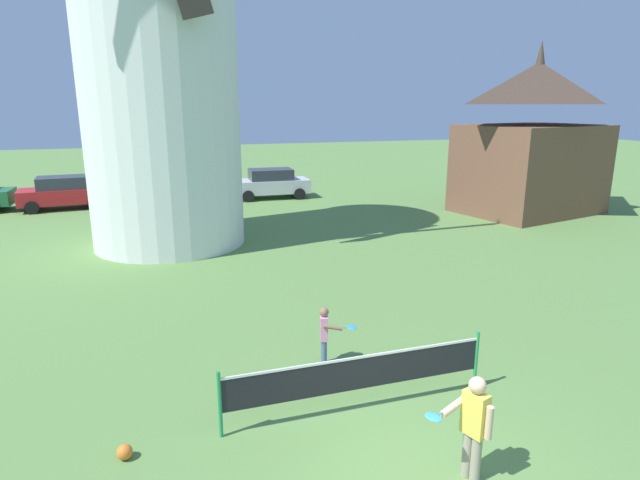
% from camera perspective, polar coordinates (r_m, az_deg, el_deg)
% --- Properties ---
extents(ground_plane, '(120.00, 120.00, 0.00)m').
position_cam_1_polar(ground_plane, '(8.02, 11.13, -23.75)').
color(ground_plane, '#5B8442').
extents(windmill, '(8.61, 6.02, 15.80)m').
position_cam_1_polar(windmill, '(19.45, -17.57, 22.77)').
color(windmill, white).
rests_on(windmill, ground_plane).
extents(tennis_net, '(4.54, 0.06, 1.10)m').
position_cam_1_polar(tennis_net, '(8.82, 4.17, -14.29)').
color(tennis_net, '#238E4C').
rests_on(tennis_net, ground_plane).
extents(player_near, '(0.90, 0.49, 1.52)m').
position_cam_1_polar(player_near, '(7.59, 16.32, -18.56)').
color(player_near, '#9E937F').
rests_on(player_near, ground_plane).
extents(player_far, '(0.69, 0.63, 1.19)m').
position_cam_1_polar(player_far, '(10.21, 0.58, -10.05)').
color(player_far, slate).
rests_on(player_far, ground_plane).
extents(stray_ball, '(0.22, 0.22, 0.22)m').
position_cam_1_polar(stray_ball, '(8.55, -20.47, -20.78)').
color(stray_ball, orange).
rests_on(stray_ball, ground_plane).
extents(parked_car_red, '(4.05, 2.14, 1.56)m').
position_cam_1_polar(parked_car_red, '(28.09, -26.12, 4.69)').
color(parked_car_red, red).
rests_on(parked_car_red, ground_plane).
extents(parked_car_black, '(4.05, 1.99, 1.56)m').
position_cam_1_polar(parked_car_black, '(28.07, -15.80, 5.63)').
color(parked_car_black, '#1E232D').
rests_on(parked_car_black, ground_plane).
extents(parked_car_silver, '(4.06, 2.01, 1.56)m').
position_cam_1_polar(parked_car_silver, '(28.28, -5.35, 6.18)').
color(parked_car_silver, silver).
rests_on(parked_car_silver, ground_plane).
extents(chapel, '(7.17, 5.90, 7.60)m').
position_cam_1_polar(chapel, '(26.07, 22.08, 9.94)').
color(chapel, brown).
rests_on(chapel, ground_plane).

